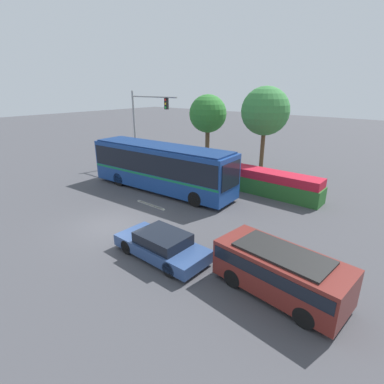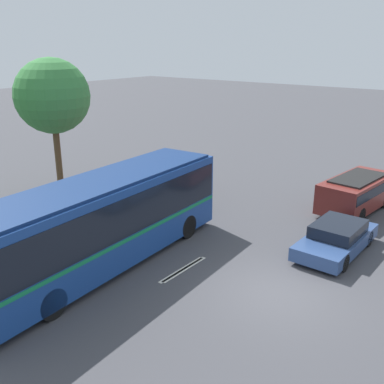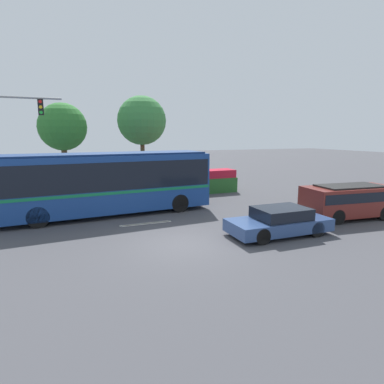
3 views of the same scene
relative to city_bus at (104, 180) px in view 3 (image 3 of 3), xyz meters
name	(u,v)px [view 3 (image 3 of 3)]	position (x,y,z in m)	size (l,w,h in m)	color
ground_plane	(183,244)	(2.17, -5.95, -1.87)	(140.00, 140.00, 0.00)	#444449
city_bus	(104,180)	(0.00, 0.00, 0.00)	(11.41, 3.26, 3.28)	navy
sedan_foreground	(279,222)	(6.41, -6.37, -1.30)	(4.40, 1.93, 1.18)	navy
suv_left_lane	(349,199)	(11.43, -5.41, -0.87)	(4.85, 2.46, 1.71)	maroon
flowering_hedge	(177,183)	(5.53, 4.10, -1.05)	(8.96, 1.52, 1.66)	#286028
street_tree_left	(63,127)	(-1.80, 7.87, 2.88)	(3.38, 3.38, 6.48)	brown
street_tree_centre	(142,121)	(3.92, 7.66, 3.42)	(3.75, 3.75, 7.18)	brown
lane_stripe_near	(147,224)	(1.60, -2.58, -1.86)	(2.40, 0.16, 0.01)	silver
lane_stripe_mid	(145,223)	(1.50, -2.51, -1.86)	(2.40, 0.16, 0.01)	silver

